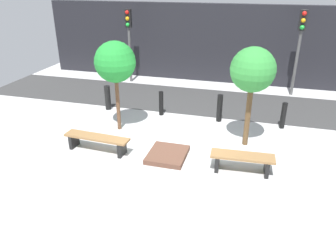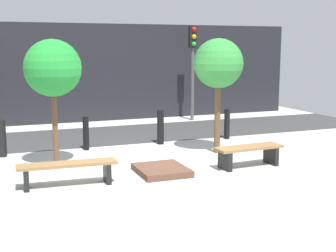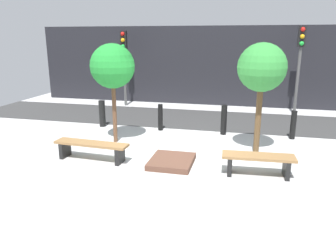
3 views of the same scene
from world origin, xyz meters
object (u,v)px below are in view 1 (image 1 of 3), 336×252
at_px(bench_right, 242,160).
at_px(bollard_far_left, 108,98).
at_px(planter_bed, 167,155).
at_px(traffic_light_west, 129,32).
at_px(bollard_left, 161,103).
at_px(bollard_center, 220,108).
at_px(tree_behind_left_bench, 115,62).
at_px(traffic_light_mid_west, 300,38).
at_px(tree_behind_right_bench, 253,71).
at_px(bench_left, 97,140).
at_px(bollard_right, 283,116).

xyz_separation_m(bench_right, bollard_far_left, (-5.16, 3.08, 0.12)).
height_order(bench_right, planter_bed, bench_right).
relative_size(planter_bed, traffic_light_west, 0.36).
relative_size(bollard_left, bollard_center, 0.92).
relative_size(tree_behind_left_bench, traffic_light_mid_west, 0.83).
bearing_deg(bollard_center, tree_behind_right_bench, -57.02).
bearing_deg(traffic_light_west, tree_behind_left_bench, -72.60).
bearing_deg(bench_right, bollard_center, 104.37).
xyz_separation_m(tree_behind_right_bench, bollard_center, (-0.99, 1.52, -1.77)).
height_order(tree_behind_right_bench, traffic_light_west, traffic_light_west).
bearing_deg(bollard_left, bollard_center, 0.00).
relative_size(planter_bed, bollard_far_left, 1.28).
bearing_deg(bench_right, bollard_far_left, 145.81).
distance_m(bench_right, bollard_left, 4.36).
relative_size(tree_behind_left_bench, bollard_left, 3.25).
relative_size(bench_left, traffic_light_west, 0.59).
bearing_deg(bench_left, traffic_light_mid_west, 53.11).
height_order(bollard_far_left, bollard_left, bollard_far_left).
distance_m(tree_behind_right_bench, bollard_center, 2.53).
bearing_deg(bench_right, traffic_light_mid_west, 73.14).
bearing_deg(planter_bed, bollard_right, 42.61).
bearing_deg(bench_right, tree_behind_right_bench, 86.65).
xyz_separation_m(bench_left, traffic_light_mid_west, (5.67, 6.70, 2.04)).
bearing_deg(tree_behind_right_bench, bollard_right, 53.97).
xyz_separation_m(bench_left, bollard_right, (5.16, 3.08, 0.10)).
bearing_deg(tree_behind_right_bench, bollard_left, 153.72).
distance_m(bollard_center, bollard_right, 2.09).
height_order(tree_behind_left_bench, bollard_center, tree_behind_left_bench).
xyz_separation_m(bollard_left, traffic_light_west, (-2.59, 3.62, 1.84)).
bearing_deg(bench_left, tree_behind_right_bench, 24.43).
xyz_separation_m(planter_bed, traffic_light_west, (-3.64, 6.50, 2.21)).
xyz_separation_m(bench_left, traffic_light_west, (-1.61, 6.70, 1.94)).
relative_size(bollard_left, bollard_right, 1.00).
bearing_deg(tree_behind_left_bench, bench_right, -21.07).
relative_size(bench_right, bollard_center, 1.70).
bearing_deg(bollard_far_left, tree_behind_left_bench, -53.97).
height_order(bollard_left, bollard_center, bollard_center).
distance_m(bollard_left, traffic_light_mid_west, 6.23).
height_order(tree_behind_right_bench, bollard_left, tree_behind_right_bench).
xyz_separation_m(tree_behind_left_bench, traffic_light_west, (-1.61, 5.13, 0.07)).
height_order(bench_right, tree_behind_left_bench, tree_behind_left_bench).
xyz_separation_m(bollard_center, traffic_light_west, (-4.68, 3.62, 1.80)).
relative_size(tree_behind_left_bench, bollard_center, 2.99).
bearing_deg(bollard_center, planter_bed, -109.92).
xyz_separation_m(planter_bed, bollard_far_left, (-3.13, 2.88, 0.39)).
distance_m(planter_bed, traffic_light_mid_west, 7.80).
bearing_deg(bollard_right, planter_bed, -137.39).
bearing_deg(bollard_left, tree_behind_right_bench, -26.28).
bearing_deg(tree_behind_left_bench, bollard_left, 57.02).
relative_size(bollard_far_left, traffic_light_west, 0.28).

